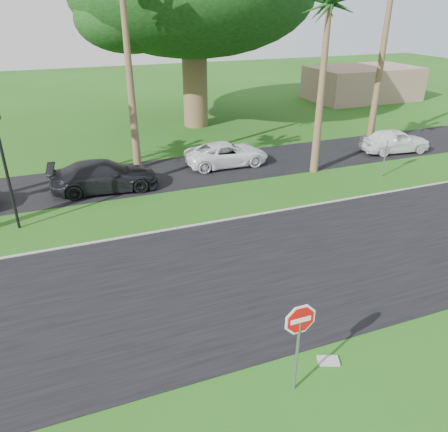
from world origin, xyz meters
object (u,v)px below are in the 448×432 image
Objects in this scene: stop_sign_near at (299,331)px; stop_sign_far at (387,144)px; car_pickup at (395,141)px; car_dark at (105,176)px; car_minivan at (227,154)px.

stop_sign_far is at bearing 43.73° from stop_sign_near.
stop_sign_near reaches higher than car_pickup.
stop_sign_far is 14.52m from car_dark.
stop_sign_far is 0.51× the size of car_dark.
stop_sign_far reaches higher than car_minivan.
car_pickup is at bearing -137.18° from stop_sign_far.
car_pickup is (3.49, 3.23, -1.05)m from stop_sign_far.
stop_sign_near is at bearing 43.73° from stop_sign_far.
stop_sign_near is 1.00× the size of stop_sign_far.
car_dark is 7.10m from car_minivan.
car_dark reaches higher than car_minivan.
stop_sign_far is 4.87m from car_pickup.
car_dark is 1.09× the size of car_minivan.
car_minivan is 10.71m from car_pickup.
stop_sign_near is 15.91m from stop_sign_far.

